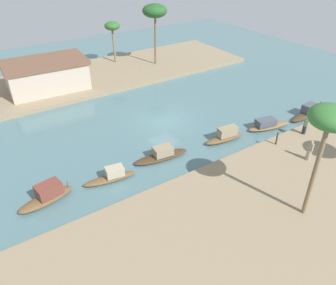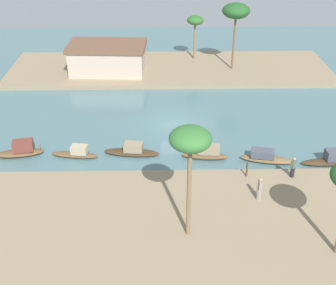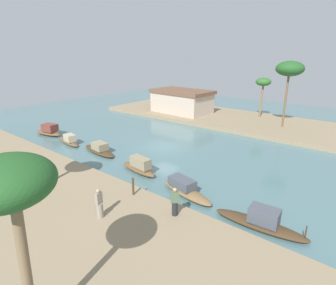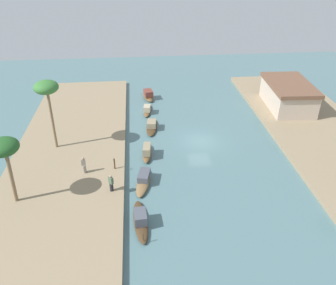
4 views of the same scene
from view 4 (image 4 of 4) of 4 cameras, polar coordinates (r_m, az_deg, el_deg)
The scene contains 15 objects.
river_water at distance 39.57m, azimuth 5.33°, elevation 0.21°, with size 67.09×67.09×0.00m, color slate.
riverbank_left at distance 39.55m, azimuth -15.53°, elevation -0.52°, with size 38.43×11.67×0.45m, color #937F60.
riverbank_right at distance 44.28m, azimuth 23.91°, elevation 1.34°, with size 38.43×11.67×0.45m, color #937F60.
sampan_upstream_small at distance 28.55m, azimuth -4.56°, elevation -12.56°, with size 5.10×1.46×1.25m.
sampan_with_tall_canopy at distance 50.23m, azimuth -3.30°, elevation 7.79°, with size 3.98×1.84×1.35m.
sampan_foreground at distance 46.05m, azimuth -3.42°, elevation 5.41°, with size 4.03×1.48×1.08m.
sampan_with_red_awning at distance 41.98m, azimuth -2.69°, elevation 2.76°, with size 4.77×1.81×1.04m.
sampan_near_left_bank at distance 36.57m, azimuth -3.46°, elevation -1.52°, with size 3.84×1.33×1.33m.
sampan_downstream_large at distance 32.66m, azimuth -4.03°, elevation -6.20°, with size 4.50×1.98×1.04m.
person_on_near_bank at distance 31.19m, azimuth -9.34°, elevation -6.68°, with size 0.50×0.48×1.67m.
person_by_mooring at distance 34.04m, azimuth -13.68°, elevation -3.83°, with size 0.41×0.41×1.73m.
mooring_post at distance 34.09m, azimuth -8.82°, elevation -3.47°, with size 0.14×0.14×1.16m, color #4C3823.
palm_tree_left_near at distance 36.58m, azimuth -19.40°, elevation 8.30°, with size 2.45×2.45×7.52m.
palm_tree_left_far at distance 30.08m, azimuth -25.49°, elevation -0.91°, with size 2.50×2.50×6.07m.
riverside_building at distance 48.72m, azimuth 19.17°, elevation 7.44°, with size 9.15×5.80×3.35m.
Camera 4 is at (33.51, -6.92, 19.87)m, focal length 37.00 mm.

